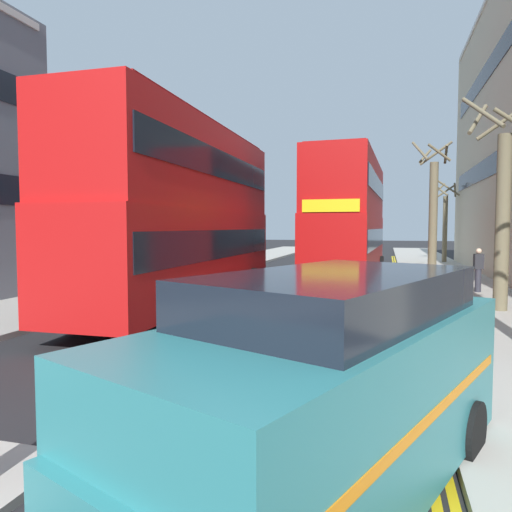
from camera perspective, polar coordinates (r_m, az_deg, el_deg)
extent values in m
cube|color=#ADA89E|center=(17.14, 24.65, -5.11)|extent=(4.00, 80.00, 0.14)
cube|color=#ADA89E|center=(19.78, -15.90, -3.80)|extent=(4.00, 80.00, 0.14)
cube|color=yellow|center=(14.96, 17.86, -6.44)|extent=(0.10, 56.00, 0.01)
cube|color=yellow|center=(14.96, 17.24, -6.43)|extent=(0.10, 56.00, 0.01)
cube|color=red|center=(14.56, -8.77, 0.31)|extent=(2.57, 10.82, 2.60)
cube|color=red|center=(14.64, -8.86, 10.32)|extent=(2.52, 10.60, 2.50)
cube|color=black|center=(14.54, -8.78, 1.49)|extent=(2.60, 10.38, 0.84)
cube|color=black|center=(14.65, -8.87, 10.71)|extent=(2.58, 10.17, 0.80)
cube|color=yellow|center=(19.59, -2.39, 5.70)|extent=(2.00, 0.07, 0.44)
cube|color=maroon|center=(14.85, -8.91, 15.31)|extent=(2.31, 9.73, 0.10)
cylinder|color=black|center=(18.22, -8.06, -2.90)|extent=(0.31, 1.04, 1.04)
cylinder|color=black|center=(17.39, -0.45, -3.17)|extent=(0.31, 1.04, 1.04)
cylinder|color=black|center=(12.41, -20.40, -6.12)|extent=(0.31, 1.04, 1.04)
cylinder|color=black|center=(11.16, -9.81, -7.02)|extent=(0.31, 1.04, 1.04)
cube|color=#B20F0F|center=(21.96, 11.12, 1.36)|extent=(2.93, 10.89, 2.60)
cube|color=#B20F0F|center=(22.01, 11.20, 8.01)|extent=(2.87, 10.67, 2.50)
cube|color=black|center=(21.95, 11.13, 2.14)|extent=(2.95, 10.46, 0.84)
cube|color=black|center=(22.02, 11.20, 8.27)|extent=(2.93, 10.25, 0.80)
cube|color=yellow|center=(16.63, 9.00, 6.05)|extent=(2.00, 0.14, 0.44)
cube|color=maroon|center=(22.15, 11.24, 11.36)|extent=(2.64, 9.80, 0.10)
cylinder|color=black|center=(18.60, 13.69, -2.83)|extent=(0.34, 1.05, 1.04)
cylinder|color=black|center=(18.94, 6.12, -2.64)|extent=(0.34, 1.05, 1.04)
cylinder|color=black|center=(25.26, 14.79, -1.19)|extent=(0.34, 1.05, 1.04)
cylinder|color=black|center=(25.51, 9.18, -1.07)|extent=(0.34, 1.05, 1.04)
cube|color=teal|center=(4.73, 8.91, -16.49)|extent=(3.56, 5.07, 1.50)
cube|color=black|center=(4.64, 9.92, -6.62)|extent=(2.75, 3.48, 0.76)
cube|color=orange|center=(4.71, 8.92, -15.91)|extent=(3.43, 4.73, 0.10)
cylinder|color=black|center=(4.49, -13.01, -26.14)|extent=(0.46, 0.71, 0.68)
cylinder|color=black|center=(5.92, 24.36, -18.77)|extent=(0.46, 0.71, 0.68)
cylinder|color=black|center=(6.54, 8.15, -16.29)|extent=(0.46, 0.71, 0.68)
cylinder|color=#2D2D38|center=(19.34, 25.27, -2.70)|extent=(0.22, 0.22, 0.85)
cube|color=#26262B|center=(19.28, 25.33, -0.61)|extent=(0.34, 0.22, 0.56)
sphere|color=beige|center=(19.26, 25.36, 0.54)|extent=(0.20, 0.20, 0.20)
cylinder|color=#6B6047|center=(34.82, 21.89, 3.03)|extent=(0.31, 0.31, 4.50)
cylinder|color=#6B6047|center=(34.87, 22.94, 7.37)|extent=(0.34, 1.20, 0.89)
cylinder|color=#6B6047|center=(35.44, 21.97, 7.28)|extent=(1.13, 0.22, 0.83)
cylinder|color=#6B6047|center=(35.34, 21.16, 7.45)|extent=(1.06, 1.04, 1.01)
cylinder|color=#6B6047|center=(34.46, 21.46, 7.42)|extent=(0.94, 0.85, 0.85)
cylinder|color=#6B6047|center=(34.23, 22.28, 7.61)|extent=(1.46, 0.31, 1.07)
cylinder|color=#6B6047|center=(24.03, 20.63, 4.09)|extent=(0.40, 0.40, 5.47)
cylinder|color=#6B6047|center=(24.30, 22.00, 11.35)|extent=(0.16, 1.06, 0.79)
cylinder|color=#6B6047|center=(25.01, 20.93, 11.52)|extent=(1.51, 0.37, 1.11)
cylinder|color=#6B6047|center=(24.49, 19.79, 11.29)|extent=(0.65, 0.91, 0.75)
cylinder|color=#6B6047|center=(23.94, 19.23, 11.93)|extent=(0.73, 1.43, 1.11)
cylinder|color=#6B6047|center=(23.78, 21.30, 11.60)|extent=(1.10, 0.45, 0.83)
cylinder|color=#6B6047|center=(15.28, 27.67, 3.55)|extent=(0.39, 0.39, 5.05)
cylinder|color=#6B6047|center=(16.26, 27.64, 14.18)|extent=(1.42, 0.23, 1.04)
cylinder|color=#6B6047|center=(15.79, 25.26, 14.75)|extent=(0.78, 1.45, 1.13)
cylinder|color=#6B6047|center=(15.09, 25.73, 15.42)|extent=(0.96, 1.47, 1.20)
cylinder|color=#6B6047|center=(15.14, 28.46, 14.33)|extent=(0.95, 0.18, 0.71)
cube|color=black|center=(24.52, 27.84, 21.73)|extent=(0.04, 24.64, 1.00)
cube|color=black|center=(23.42, 27.49, 10.30)|extent=(0.04, 24.64, 1.00)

